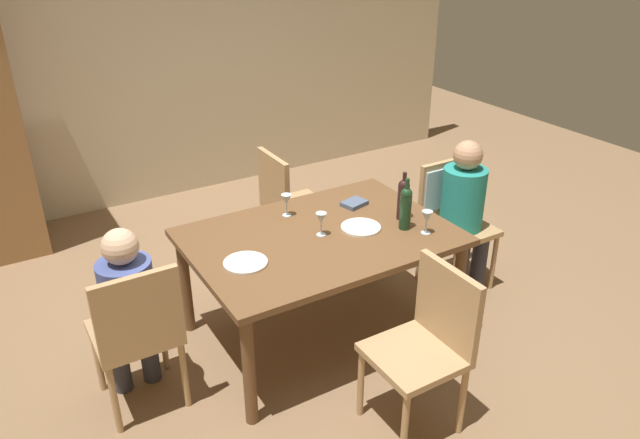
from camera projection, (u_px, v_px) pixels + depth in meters
name	position (u px, v px, depth m)	size (l,w,h in m)	color
ground_plane	(320.00, 332.00, 4.01)	(10.00, 10.00, 0.00)	#846647
rear_room_partition	(166.00, 55.00, 5.52)	(6.40, 0.12, 2.70)	beige
dining_table	(320.00, 246.00, 3.71)	(1.59, 1.11, 0.74)	brown
chair_right_end	(449.00, 206.00, 4.38)	(0.44, 0.46, 0.92)	tan
chair_left_end	(137.00, 329.00, 3.16)	(0.44, 0.44, 0.92)	tan
chair_near	(428.00, 338.00, 3.09)	(0.44, 0.44, 0.92)	tan
chair_far_right	(287.00, 200.00, 4.61)	(0.44, 0.44, 0.92)	tan
person_woman_host	(465.00, 206.00, 4.24)	(0.30, 0.35, 1.13)	#33333D
person_man_bearded	(129.00, 303.00, 3.20)	(0.28, 0.33, 1.08)	#33333D
wine_bottle_tall_green	(406.00, 207.00, 3.68)	(0.07, 0.07, 0.33)	#19381E
wine_bottle_dark_red	(403.00, 198.00, 3.80)	(0.07, 0.07, 0.32)	black
wine_glass_near_left	(286.00, 201.00, 3.86)	(0.07, 0.07, 0.15)	silver
wine_glass_centre	(427.00, 218.00, 3.64)	(0.07, 0.07, 0.15)	silver
wine_glass_near_right	(321.00, 219.00, 3.62)	(0.07, 0.07, 0.15)	silver
dinner_plate_host	(361.00, 227.00, 3.74)	(0.25, 0.25, 0.01)	white
dinner_plate_guest_left	(245.00, 263.00, 3.36)	(0.25, 0.25, 0.01)	silver
folded_napkin	(354.00, 203.00, 4.04)	(0.16, 0.12, 0.03)	#4C5B75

